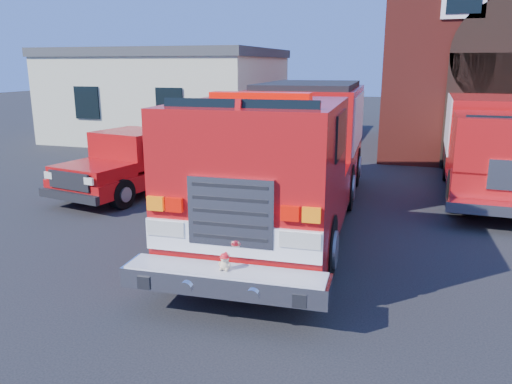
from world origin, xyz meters
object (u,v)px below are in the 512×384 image
(secondary_truck, at_px, (493,141))
(side_building, at_px, (170,94))
(pickup_truck, at_px, (141,162))
(fire_engine, at_px, (293,151))

(secondary_truck, bearing_deg, side_building, 153.41)
(side_building, xyz_separation_m, pickup_truck, (4.17, -10.15, -1.35))
(fire_engine, distance_m, secondary_truck, 6.68)
(fire_engine, bearing_deg, side_building, 128.16)
(side_building, xyz_separation_m, fire_engine, (9.06, -11.53, -0.56))
(pickup_truck, distance_m, secondary_truck, 10.30)
(fire_engine, bearing_deg, pickup_truck, 164.30)
(side_building, relative_size, secondary_truck, 1.23)
(side_building, xyz_separation_m, secondary_truck, (13.95, -6.98, -0.75))
(side_building, bearing_deg, secondary_truck, -26.59)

